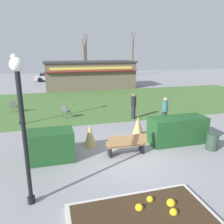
{
  "coord_description": "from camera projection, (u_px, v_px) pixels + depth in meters",
  "views": [
    {
      "loc": [
        -3.15,
        -8.15,
        4.35
      ],
      "look_at": [
        -0.07,
        2.95,
        1.21
      ],
      "focal_mm": 36.05,
      "sensor_mm": 36.0,
      "label": 1
    }
  ],
  "objects": [
    {
      "name": "ground_plane",
      "position": [
        132.0,
        157.0,
        9.53
      ],
      "size": [
        80.0,
        80.0,
        0.0
      ],
      "primitive_type": "plane",
      "color": "gray"
    },
    {
      "name": "lawn_patch",
      "position": [
        89.0,
        103.0,
        19.47
      ],
      "size": [
        36.0,
        12.0,
        0.01
      ],
      "primitive_type": "cube",
      "color": "#446B33",
      "rests_on": "ground_plane"
    },
    {
      "name": "flower_bed",
      "position": [
        146.0,
        224.0,
        5.73
      ],
      "size": [
        3.86,
        2.52,
        0.32
      ],
      "color": "beige",
      "rests_on": "ground_plane"
    },
    {
      "name": "park_bench",
      "position": [
        126.0,
        144.0,
        9.62
      ],
      "size": [
        1.7,
        0.53,
        0.95
      ],
      "color": "#9E7547",
      "rests_on": "ground_plane"
    },
    {
      "name": "hedge_left",
      "position": [
        51.0,
        146.0,
        9.12
      ],
      "size": [
        1.85,
        1.1,
        1.26
      ],
      "primitive_type": "cube",
      "color": "#1E4C23",
      "rests_on": "ground_plane"
    },
    {
      "name": "hedge_right",
      "position": [
        177.0,
        130.0,
        10.87
      ],
      "size": [
        2.75,
        1.1,
        1.28
      ],
      "primitive_type": "cube",
      "color": "#1E4C23",
      "rests_on": "ground_plane"
    },
    {
      "name": "ornamental_grass_behind_left",
      "position": [
        90.0,
        136.0,
        10.43
      ],
      "size": [
        0.59,
        0.59,
        1.08
      ],
      "primitive_type": "cone",
      "color": "tan",
      "rests_on": "ground_plane"
    },
    {
      "name": "ornamental_grass_behind_right",
      "position": [
        138.0,
        126.0,
        11.74
      ],
      "size": [
        0.63,
        0.63,
        1.07
      ],
      "primitive_type": "cone",
      "color": "tan",
      "rests_on": "ground_plane"
    },
    {
      "name": "lamppost_near",
      "position": [
        22.0,
        117.0,
        5.96
      ],
      "size": [
        0.36,
        0.36,
        4.2
      ],
      "color": "black",
      "rests_on": "ground_plane"
    },
    {
      "name": "lamppost_mid",
      "position": [
        16.0,
        81.0,
        13.06
      ],
      "size": [
        0.36,
        0.36,
        4.2
      ],
      "color": "black",
      "rests_on": "ground_plane"
    },
    {
      "name": "trash_bin",
      "position": [
        212.0,
        142.0,
        10.16
      ],
      "size": [
        0.52,
        0.52,
        0.75
      ],
      "primitive_type": "cylinder",
      "color": "#2D4233",
      "rests_on": "ground_plane"
    },
    {
      "name": "food_kiosk",
      "position": [
        90.0,
        75.0,
        26.72
      ],
      "size": [
        10.54,
        4.24,
        3.2
      ],
      "color": "#6B5B4C",
      "rests_on": "ground_plane"
    },
    {
      "name": "cafe_chair_west",
      "position": [
        65.0,
        111.0,
        14.85
      ],
      "size": [
        0.62,
        0.62,
        0.89
      ],
      "color": "#4C5156",
      "rests_on": "ground_plane"
    },
    {
      "name": "cafe_chair_east",
      "position": [
        14.0,
        106.0,
        16.22
      ],
      "size": [
        0.51,
        0.51,
        0.89
      ],
      "color": "#4C5156",
      "rests_on": "ground_plane"
    },
    {
      "name": "person_strolling",
      "position": [
        165.0,
        111.0,
        13.42
      ],
      "size": [
        0.34,
        0.34,
        1.69
      ],
      "rotation": [
        0.0,
        0.0,
        4.16
      ],
      "color": "#23232D",
      "rests_on": "ground_plane"
    },
    {
      "name": "person_standing",
      "position": [
        134.0,
        106.0,
        14.7
      ],
      "size": [
        0.34,
        0.34,
        1.69
      ],
      "rotation": [
        0.0,
        0.0,
        3.96
      ],
      "color": "#23232D",
      "rests_on": "ground_plane"
    },
    {
      "name": "parked_car_west_slot",
      "position": [
        49.0,
        77.0,
        33.22
      ],
      "size": [
        4.33,
        2.31,
        1.2
      ],
      "color": "#B7BABF",
      "rests_on": "ground_plane"
    },
    {
      "name": "parked_car_center_slot",
      "position": [
        87.0,
        76.0,
        34.66
      ],
      "size": [
        4.36,
        2.38,
        1.2
      ],
      "color": "navy",
      "rests_on": "ground_plane"
    },
    {
      "name": "tree_left_bg",
      "position": [
        86.0,
        57.0,
        40.23
      ],
      "size": [
        0.91,
        0.96,
        7.33
      ],
      "color": "brown",
      "rests_on": "ground_plane"
    },
    {
      "name": "tree_right_bg",
      "position": [
        133.0,
        56.0,
        40.76
      ],
      "size": [
        0.91,
        0.96,
        7.53
      ],
      "color": "brown",
      "rests_on": "ground_plane"
    },
    {
      "name": "tree_center_bg",
      "position": [
        84.0,
        60.0,
        40.17
      ],
      "size": [
        0.91,
        0.96,
        6.41
      ],
      "color": "brown",
      "rests_on": "ground_plane"
    }
  ]
}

